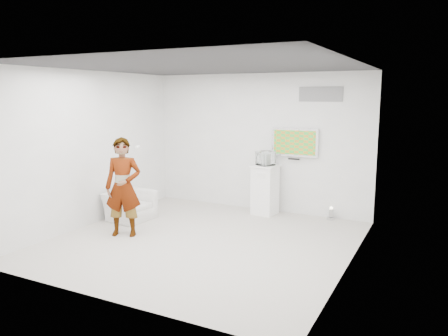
# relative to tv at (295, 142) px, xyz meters

# --- Properties ---
(room) EXTENTS (5.01, 5.01, 3.00)m
(room) POSITION_rel_tv_xyz_m (-0.85, -2.45, -0.05)
(room) COLOR #B1AAA3
(room) RESTS_ON ground
(tv) EXTENTS (1.00, 0.08, 0.60)m
(tv) POSITION_rel_tv_xyz_m (0.00, 0.00, 0.00)
(tv) COLOR silver
(tv) RESTS_ON room
(logo_decal) EXTENTS (0.90, 0.02, 0.30)m
(logo_decal) POSITION_rel_tv_xyz_m (0.50, 0.04, 1.00)
(logo_decal) COLOR slate
(logo_decal) RESTS_ON room
(person) EXTENTS (0.77, 0.65, 1.79)m
(person) POSITION_rel_tv_xyz_m (-2.29, -2.80, -0.66)
(person) COLOR silver
(person) RESTS_ON room
(armchair) EXTENTS (0.87, 0.97, 0.58)m
(armchair) POSITION_rel_tv_xyz_m (-2.87, -1.94, -1.26)
(armchair) COLOR silver
(armchair) RESTS_ON room
(pedestal) EXTENTS (0.57, 0.57, 1.06)m
(pedestal) POSITION_rel_tv_xyz_m (-0.55, -0.28, -1.02)
(pedestal) COLOR white
(pedestal) RESTS_ON room
(floor_uplight) EXTENTS (0.17, 0.17, 0.26)m
(floor_uplight) POSITION_rel_tv_xyz_m (0.84, -0.09, -1.42)
(floor_uplight) COLOR silver
(floor_uplight) RESTS_ON room
(vitrine) EXTENTS (0.41, 0.41, 0.30)m
(vitrine) POSITION_rel_tv_xyz_m (-0.55, -0.28, -0.34)
(vitrine) COLOR white
(vitrine) RESTS_ON pedestal
(console) EXTENTS (0.06, 0.18, 0.24)m
(console) POSITION_rel_tv_xyz_m (-0.55, -0.28, -0.37)
(console) COLOR white
(console) RESTS_ON pedestal
(wii_remote) EXTENTS (0.07, 0.14, 0.03)m
(wii_remote) POSITION_rel_tv_xyz_m (-2.12, -2.56, 0.06)
(wii_remote) COLOR white
(wii_remote) RESTS_ON person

